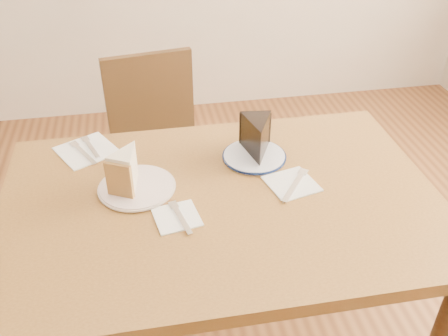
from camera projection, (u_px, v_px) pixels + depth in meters
table at (221, 224)px, 1.42m from camera, size 1.20×0.80×0.75m
chair_far at (161, 154)px, 2.04m from camera, size 0.49×0.49×0.86m
plate_cream at (137, 187)px, 1.39m from camera, size 0.21×0.21×0.01m
plate_navy at (254, 156)px, 1.52m from camera, size 0.19×0.19×0.01m
carrot_cake at (129, 169)px, 1.37m from camera, size 0.11×0.12×0.10m
chocolate_cake at (258, 140)px, 1.49m from camera, size 0.11×0.14×0.10m
napkin_cream at (177, 217)px, 1.29m from camera, size 0.13×0.13×0.00m
napkin_navy at (292, 184)px, 1.41m from camera, size 0.16×0.16×0.00m
napkin_spare at (87, 150)px, 1.56m from camera, size 0.22×0.22×0.00m
fork_cream at (181, 218)px, 1.28m from camera, size 0.05×0.14×0.00m
knife_navy at (295, 185)px, 1.40m from camera, size 0.11×0.15×0.00m
fork_spare at (91, 147)px, 1.57m from camera, size 0.06×0.14×0.00m
knife_spare at (84, 153)px, 1.54m from camera, size 0.09×0.15×0.00m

